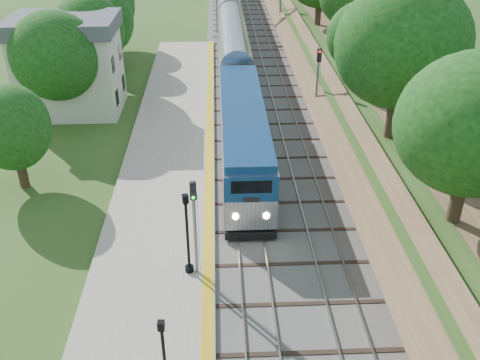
{
  "coord_description": "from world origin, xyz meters",
  "views": [
    {
      "loc": [
        -1.67,
        -13.95,
        17.93
      ],
      "look_at": [
        -0.5,
        12.31,
        2.8
      ],
      "focal_mm": 40.0,
      "sensor_mm": 36.0,
      "label": 1
    }
  ],
  "objects_px": {
    "signal_farside": "(318,78)",
    "signal_platform": "(194,218)",
    "station_building": "(69,64)",
    "lamppost_far": "(188,239)"
  },
  "relations": [
    {
      "from": "station_building",
      "to": "lamppost_far",
      "type": "bearing_deg",
      "value": -64.69
    },
    {
      "from": "lamppost_far",
      "to": "signal_platform",
      "type": "relative_size",
      "value": 0.85
    },
    {
      "from": "lamppost_far",
      "to": "signal_farside",
      "type": "xyz_separation_m",
      "value": [
        9.49,
        18.64,
        1.56
      ]
    },
    {
      "from": "signal_farside",
      "to": "signal_platform",
      "type": "bearing_deg",
      "value": -115.93
    },
    {
      "from": "station_building",
      "to": "signal_farside",
      "type": "height_order",
      "value": "station_building"
    },
    {
      "from": "station_building",
      "to": "lamppost_far",
      "type": "relative_size",
      "value": 1.9
    },
    {
      "from": "lamppost_far",
      "to": "signal_platform",
      "type": "bearing_deg",
      "value": -11.07
    },
    {
      "from": "station_building",
      "to": "lamppost_far",
      "type": "distance_m",
      "value": 25.11
    },
    {
      "from": "lamppost_far",
      "to": "signal_farside",
      "type": "bearing_deg",
      "value": 63.03
    },
    {
      "from": "lamppost_far",
      "to": "station_building",
      "type": "bearing_deg",
      "value": 115.31
    }
  ]
}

